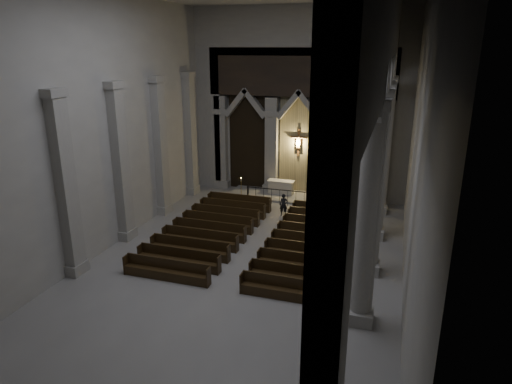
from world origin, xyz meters
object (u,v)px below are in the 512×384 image
Objects in this scene: candle_stand_left at (241,194)px; worshipper at (284,205)px; candle_stand_right at (331,201)px; altar_rail at (288,195)px; altar at (281,187)px; pews at (259,239)px.

candle_stand_left reaches higher than worshipper.
candle_stand_left reaches higher than candle_stand_right.
worshipper reaches higher than candle_stand_right.
worshipper is at bearing -83.93° from altar_rail.
candle_stand_left is 1.18× the size of worshipper.
candle_stand_right is (3.53, -1.17, -0.26)m from altar.
altar_rail is 2.73m from candle_stand_right.
altar_rail is at bearing -64.01° from altar.
candle_stand_left is at bearing 177.98° from altar_rail.
candle_stand_right is at bearing 6.01° from candle_stand_left.
worshipper is at bearing -73.09° from altar.
altar_rail is 0.55× the size of pews.
candle_stand_right is (5.73, 0.60, -0.08)m from candle_stand_left.
candle_stand_left is 6.96m from pews.
candle_stand_right is 0.95× the size of worshipper.
candle_stand_left is at bearing 138.71° from worshipper.
candle_stand_right reaches higher than altar_rail.
worshipper reaches higher than altar.
candle_stand_right is 7.31m from pews.
altar_rail is (0.92, -1.88, 0.10)m from altar.
altar is 3.80m from worshipper.
candle_stand_right is at bearing -18.33° from altar.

